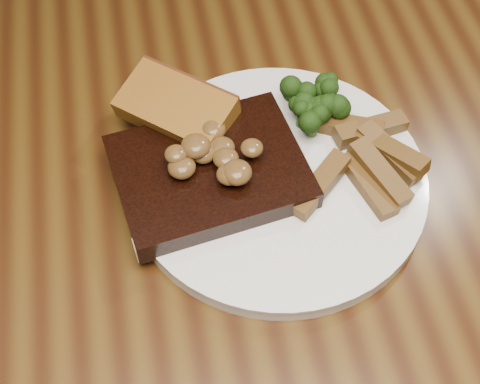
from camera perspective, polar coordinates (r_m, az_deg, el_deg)
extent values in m
cube|color=#452C0D|center=(0.62, -0.56, -4.19)|extent=(1.60, 0.90, 0.04)
cylinder|color=black|center=(1.61, -14.04, 12.63)|extent=(0.04, 0.04, 0.43)
cylinder|color=black|center=(1.48, 4.27, 10.11)|extent=(0.04, 0.04, 0.43)
cylinder|color=black|center=(1.37, -8.04, 4.39)|extent=(0.04, 0.04, 0.43)
cylinder|color=white|center=(0.63, 3.22, 0.94)|extent=(0.31, 0.31, 0.01)
cube|color=black|center=(0.61, -2.59, 1.67)|extent=(0.19, 0.15, 0.02)
cube|color=#C3B897|center=(0.58, -1.66, -3.05)|extent=(0.15, 0.04, 0.02)
cube|color=#9C5C1C|center=(0.65, -5.36, 6.03)|extent=(0.12, 0.11, 0.02)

